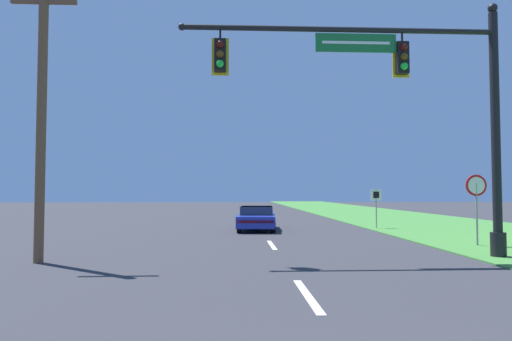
{
  "coord_description": "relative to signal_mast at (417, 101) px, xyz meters",
  "views": [
    {
      "loc": [
        -1.38,
        -2.56,
        1.95
      ],
      "look_at": [
        0.0,
        25.78,
        3.25
      ],
      "focal_mm": 32.0,
      "sensor_mm": 36.0,
      "label": 1
    }
  ],
  "objects": [
    {
      "name": "stop_sign",
      "position": [
        3.23,
        2.73,
        -2.77
      ],
      "size": [
        0.76,
        0.07,
        2.5
      ],
      "color": "gray",
      "rests_on": "grass_verge_right"
    },
    {
      "name": "car_ahead",
      "position": [
        -4.25,
        10.0,
        -4.03
      ],
      "size": [
        2.15,
        4.54,
        1.19
      ],
      "color": "black",
      "rests_on": "ground"
    },
    {
      "name": "signal_mast",
      "position": [
        0.0,
        0.0,
        0.0
      ],
      "size": [
        9.63,
        0.47,
        7.57
      ],
      "color": "black",
      "rests_on": "grass_verge_right"
    },
    {
      "name": "grass_verge_right",
      "position": [
        6.48,
        19.44,
        -4.61
      ],
      "size": [
        10.0,
        110.0,
        0.04
      ],
      "color": "#428438",
      "rests_on": "ground"
    },
    {
      "name": "road_center_line",
      "position": [
        -4.02,
        11.44,
        -4.63
      ],
      "size": [
        0.16,
        34.8,
        0.01
      ],
      "color": "silver",
      "rests_on": "ground"
    },
    {
      "name": "route_sign_post",
      "position": [
        2.05,
        10.47,
        -3.11
      ],
      "size": [
        0.55,
        0.06,
        2.03
      ],
      "color": "gray",
      "rests_on": "grass_verge_right"
    },
    {
      "name": "utility_pole_near",
      "position": [
        -10.73,
        -0.31,
        -0.4
      ],
      "size": [
        1.8,
        0.26,
        8.16
      ],
      "color": "brown",
      "rests_on": "ground"
    }
  ]
}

